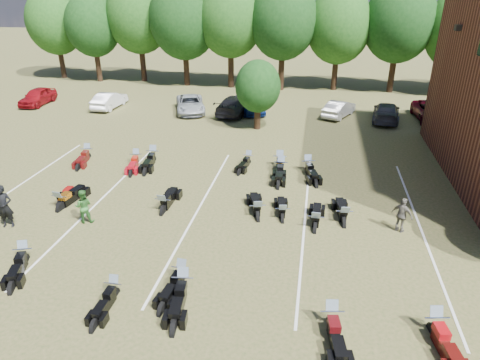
% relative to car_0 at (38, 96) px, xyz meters
% --- Properties ---
extents(ground, '(160.00, 160.00, 0.00)m').
position_rel_car_0_xyz_m(ground, '(21.72, -18.79, -0.71)').
color(ground, brown).
rests_on(ground, ground).
extents(car_0, '(1.86, 4.23, 1.42)m').
position_rel_car_0_xyz_m(car_0, '(0.00, 0.00, 0.00)').
color(car_0, maroon).
rests_on(car_0, ground).
extents(car_1, '(1.58, 4.13, 1.34)m').
position_rel_car_0_xyz_m(car_1, '(6.64, 0.06, -0.04)').
color(car_1, silver).
rests_on(car_1, ground).
extents(car_2, '(3.63, 5.20, 1.32)m').
position_rel_car_0_xyz_m(car_2, '(13.71, 0.07, -0.05)').
color(car_2, '#9A9EA2').
rests_on(car_2, ground).
extents(car_3, '(3.04, 5.40, 1.48)m').
position_rel_car_0_xyz_m(car_3, '(17.52, 0.21, 0.03)').
color(car_3, black).
rests_on(car_3, ground).
extents(car_4, '(3.42, 4.83, 1.53)m').
position_rel_car_0_xyz_m(car_4, '(18.51, 0.98, 0.05)').
color(car_4, navy).
rests_on(car_4, ground).
extents(car_5, '(2.81, 4.10, 1.28)m').
position_rel_car_0_xyz_m(car_5, '(25.65, 0.92, -0.07)').
color(car_5, '#ABAAA6').
rests_on(car_5, ground).
extents(car_6, '(2.61, 5.23, 1.42)m').
position_rel_car_0_xyz_m(car_6, '(32.69, 1.04, 0.00)').
color(car_6, '#590516').
rests_on(car_6, ground).
extents(car_7, '(2.55, 4.93, 1.37)m').
position_rel_car_0_xyz_m(car_7, '(29.17, 0.46, -0.03)').
color(car_7, '#38383D').
rests_on(car_7, ground).
extents(person_black, '(0.81, 0.64, 1.96)m').
position_rel_car_0_xyz_m(person_black, '(10.94, -18.79, 0.27)').
color(person_black, black).
rests_on(person_black, ground).
extents(person_green, '(0.90, 0.79, 1.57)m').
position_rel_car_0_xyz_m(person_green, '(14.07, -17.84, 0.08)').
color(person_green, '#2F6B28').
rests_on(person_green, ground).
extents(person_grey, '(0.98, 0.84, 1.58)m').
position_rel_car_0_xyz_m(person_grey, '(27.77, -16.17, 0.08)').
color(person_grey, '#605B52').
rests_on(person_grey, ground).
extents(motorcycle_1, '(1.45, 2.39, 1.27)m').
position_rel_car_0_xyz_m(motorcycle_1, '(13.32, -21.09, -0.71)').
color(motorcycle_1, black).
rests_on(motorcycle_1, ground).
extents(motorcycle_2, '(0.68, 2.06, 1.14)m').
position_rel_car_0_xyz_m(motorcycle_2, '(17.55, -22.30, -0.71)').
color(motorcycle_2, black).
rests_on(motorcycle_2, ground).
extents(motorcycle_3, '(0.92, 2.27, 1.23)m').
position_rel_car_0_xyz_m(motorcycle_3, '(19.55, -21.12, -0.71)').
color(motorcycle_3, black).
rests_on(motorcycle_3, ground).
extents(motorcycle_4, '(1.07, 2.50, 1.35)m').
position_rel_car_0_xyz_m(motorcycle_4, '(19.81, -21.70, -0.71)').
color(motorcycle_4, black).
rests_on(motorcycle_4, ground).
extents(motorcycle_5, '(1.15, 2.51, 1.35)m').
position_rel_car_0_xyz_m(motorcycle_5, '(24.79, -22.46, -0.71)').
color(motorcycle_5, black).
rests_on(motorcycle_5, ground).
extents(motorcycle_6, '(1.21, 2.55, 1.37)m').
position_rel_car_0_xyz_m(motorcycle_6, '(27.87, -22.19, -0.71)').
color(motorcycle_6, '#3F0A09').
rests_on(motorcycle_6, ground).
extents(motorcycle_7, '(0.89, 2.11, 1.14)m').
position_rel_car_0_xyz_m(motorcycle_7, '(12.14, -16.75, -0.71)').
color(motorcycle_7, maroon).
rests_on(motorcycle_7, ground).
extents(motorcycle_8, '(1.08, 2.57, 1.39)m').
position_rel_car_0_xyz_m(motorcycle_8, '(12.37, -16.99, -0.71)').
color(motorcycle_8, black).
rests_on(motorcycle_8, ground).
extents(motorcycle_9, '(0.80, 2.46, 1.37)m').
position_rel_car_0_xyz_m(motorcycle_9, '(17.20, -16.42, -0.71)').
color(motorcycle_9, black).
rests_on(motorcycle_9, ground).
extents(motorcycle_10, '(1.36, 2.52, 1.34)m').
position_rel_car_0_xyz_m(motorcycle_10, '(21.59, -16.19, -0.71)').
color(motorcycle_10, black).
rests_on(motorcycle_10, ground).
extents(motorcycle_11, '(0.84, 2.38, 1.31)m').
position_rel_car_0_xyz_m(motorcycle_11, '(24.19, -16.71, -0.71)').
color(motorcycle_11, black).
rests_on(motorcycle_11, ground).
extents(motorcycle_12, '(0.99, 2.22, 1.19)m').
position_rel_car_0_xyz_m(motorcycle_12, '(22.71, -16.14, -0.71)').
color(motorcycle_12, black).
rests_on(motorcycle_12, ground).
extents(motorcycle_13, '(1.01, 2.47, 1.34)m').
position_rel_car_0_xyz_m(motorcycle_13, '(25.41, -16.02, -0.71)').
color(motorcycle_13, black).
rests_on(motorcycle_13, ground).
extents(motorcycle_14, '(1.12, 2.43, 1.30)m').
position_rel_car_0_xyz_m(motorcycle_14, '(10.44, -10.86, -0.71)').
color(motorcycle_14, '#490A0B').
rests_on(motorcycle_14, ground).
extents(motorcycle_15, '(1.18, 2.39, 1.28)m').
position_rel_car_0_xyz_m(motorcycle_15, '(13.69, -11.14, -0.71)').
color(motorcycle_15, maroon).
rests_on(motorcycle_15, ground).
extents(motorcycle_16, '(1.07, 2.59, 1.41)m').
position_rel_car_0_xyz_m(motorcycle_16, '(14.53, -10.63, -0.71)').
color(motorcycle_16, black).
rests_on(motorcycle_16, ground).
extents(motorcycle_17, '(1.00, 2.56, 1.39)m').
position_rel_car_0_xyz_m(motorcycle_17, '(22.01, -10.10, -0.71)').
color(motorcycle_17, black).
rests_on(motorcycle_17, ground).
extents(motorcycle_18, '(1.01, 2.17, 1.16)m').
position_rel_car_0_xyz_m(motorcycle_18, '(20.16, -10.00, -0.71)').
color(motorcycle_18, black).
rests_on(motorcycle_18, ground).
extents(motorcycle_19, '(0.86, 2.53, 1.40)m').
position_rel_car_0_xyz_m(motorcycle_19, '(22.16, -10.98, -0.71)').
color(motorcycle_19, black).
rests_on(motorcycle_19, ground).
extents(motorcycle_20, '(1.42, 2.62, 1.39)m').
position_rel_car_0_xyz_m(motorcycle_20, '(23.64, -10.52, -0.71)').
color(motorcycle_20, black).
rests_on(motorcycle_20, ground).
extents(tree_line, '(56.00, 6.00, 9.79)m').
position_rel_car_0_xyz_m(tree_line, '(20.72, 10.21, 5.60)').
color(tree_line, black).
rests_on(tree_line, ground).
extents(young_tree_midfield, '(3.20, 3.20, 4.70)m').
position_rel_car_0_xyz_m(young_tree_midfield, '(19.72, -3.29, 2.38)').
color(young_tree_midfield, black).
rests_on(young_tree_midfield, ground).
extents(parking_lines, '(20.10, 14.00, 0.01)m').
position_rel_car_0_xyz_m(parking_lines, '(18.72, -15.79, -0.70)').
color(parking_lines, silver).
rests_on(parking_lines, ground).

